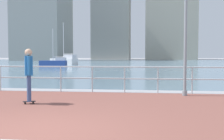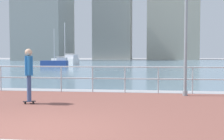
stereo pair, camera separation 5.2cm
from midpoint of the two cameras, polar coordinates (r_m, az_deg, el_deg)
ground at (r=45.68m, az=3.91°, el=1.02°), size 220.00×220.00×0.00m
brick_paving at (r=8.86m, az=-8.42°, el=-7.38°), size 28.00×6.87×0.01m
harbor_water at (r=56.91m, az=4.48°, el=1.42°), size 180.00×88.00×0.00m
waterfront_railing at (r=12.09m, az=-4.17°, el=-0.86°), size 25.25×0.06×1.13m
lamppost at (r=11.52m, az=15.29°, el=9.10°), size 0.74×0.55×5.13m
skateboarder at (r=9.54m, az=-16.74°, el=-0.13°), size 0.41×0.53×1.81m
sailboat_gray at (r=47.49m, az=-9.67°, el=1.87°), size 5.14×3.65×7.00m
sailboat_red at (r=41.17m, az=-11.75°, el=1.46°), size 3.84×1.20×5.38m
tower_slate at (r=112.16m, az=-0.08°, el=13.67°), size 14.32×13.17×46.27m
tower_beige at (r=105.59m, az=11.68°, el=12.19°), size 17.49×15.97×38.70m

